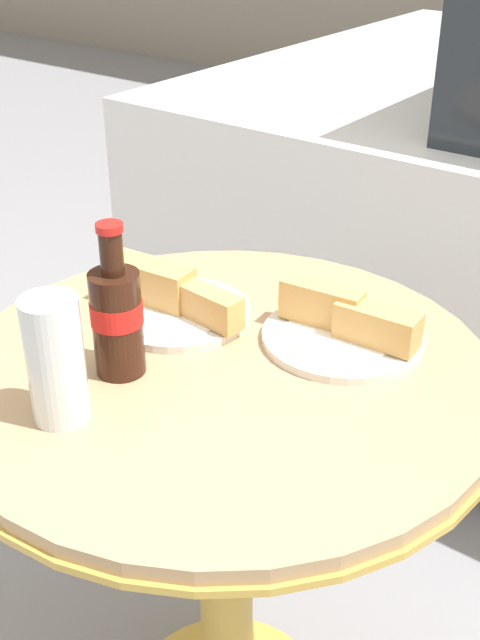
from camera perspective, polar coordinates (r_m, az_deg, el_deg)
name	(u,v)px	position (r m, az deg, el deg)	size (l,w,h in m)	color
bistro_table	(225,457)	(1.15, -1.10, -9.71)	(0.73, 0.73, 0.71)	gold
cola_bottle_left	(117,316)	(1.02, -8.75, 0.27)	(0.07, 0.07, 0.21)	#33190F
drinking_glass	(56,365)	(0.95, -12.94, -3.16)	(0.07, 0.07, 0.16)	silver
lunch_plate_near	(346,327)	(1.11, 7.52, -0.53)	(0.22, 0.22, 0.07)	silver
lunch_plate_far	(173,300)	(1.17, -4.82, 1.43)	(0.24, 0.21, 0.07)	silver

